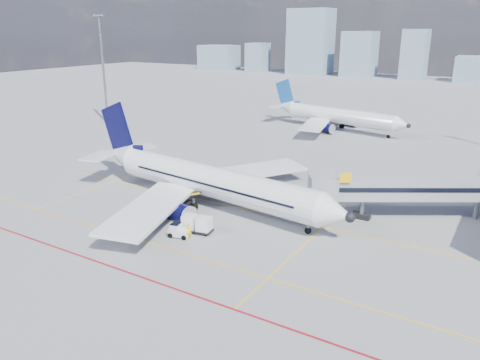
# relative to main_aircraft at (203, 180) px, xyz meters

# --- Properties ---
(ground) EXTENTS (420.00, 420.00, 0.00)m
(ground) POSITION_rel_main_aircraft_xyz_m (2.78, -7.24, -3.22)
(ground) COLOR gray
(ground) RESTS_ON ground
(apron_markings) EXTENTS (90.00, 35.12, 0.01)m
(apron_markings) POSITION_rel_main_aircraft_xyz_m (2.20, -11.15, -3.21)
(apron_markings) COLOR #FEB30D
(apron_markings) RESTS_ON ground
(jet_bridge) EXTENTS (23.55, 15.78, 6.30)m
(jet_bridge) POSITION_rel_main_aircraft_xyz_m (26.29, 9.67, 0.52)
(jet_bridge) COLOR #93969B
(jet_bridge) RESTS_ON ground
(floodlight_mast_nw) EXTENTS (3.20, 0.61, 25.45)m
(floodlight_mast_nw) POSITION_rel_main_aircraft_xyz_m (-52.22, 32.76, 10.37)
(floodlight_mast_nw) COLOR slate
(floodlight_mast_nw) RESTS_ON ground
(distant_skyline) EXTENTS (256.29, 15.76, 31.95)m
(distant_skyline) POSITION_rel_main_aircraft_xyz_m (-2.76, 182.76, 8.91)
(distant_skyline) COLOR #758DA1
(distant_skyline) RESTS_ON ground
(main_aircraft) EXTENTS (42.45, 36.89, 12.43)m
(main_aircraft) POSITION_rel_main_aircraft_xyz_m (0.00, 0.00, 0.00)
(main_aircraft) COLOR silver
(main_aircraft) RESTS_ON ground
(second_aircraft) EXTENTS (35.40, 30.50, 10.63)m
(second_aircraft) POSITION_rel_main_aircraft_xyz_m (-2.08, 54.96, 0.01)
(second_aircraft) COLOR silver
(second_aircraft) RESTS_ON ground
(baggage_tug) EXTENTS (2.50, 1.80, 1.59)m
(baggage_tug) POSITION_rel_main_aircraft_xyz_m (3.84, -10.29, -2.46)
(baggage_tug) COLOR silver
(baggage_tug) RESTS_ON ground
(cargo_dolly) EXTENTS (3.79, 2.20, 1.95)m
(cargo_dolly) POSITION_rel_main_aircraft_xyz_m (4.92, -8.24, -2.15)
(cargo_dolly) COLOR black
(cargo_dolly) RESTS_ON ground
(belt_loader) EXTENTS (6.13, 2.66, 2.46)m
(belt_loader) POSITION_rel_main_aircraft_xyz_m (-2.43, -2.80, -2.58)
(belt_loader) COLOR black
(belt_loader) RESTS_ON ground
(ramp_worker) EXTENTS (0.73, 0.77, 1.77)m
(ramp_worker) POSITION_rel_main_aircraft_xyz_m (5.18, -10.09, -2.33)
(ramp_worker) COLOR yellow
(ramp_worker) RESTS_ON ground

